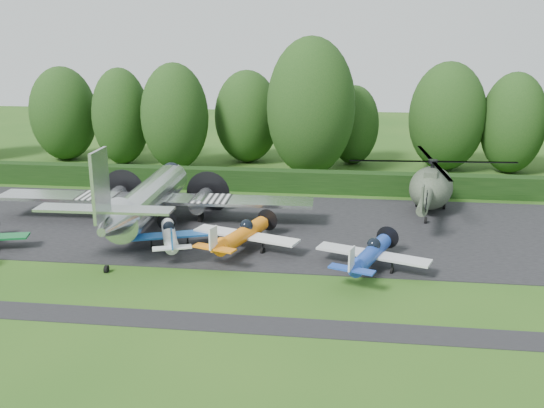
# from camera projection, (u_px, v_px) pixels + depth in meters

# --- Properties ---
(ground) EXTENTS (160.00, 160.00, 0.00)m
(ground) POSITION_uv_depth(u_px,v_px,m) (201.00, 276.00, 37.36)
(ground) COLOR #214C15
(ground) RESTS_ON ground
(apron) EXTENTS (70.00, 18.00, 0.01)m
(apron) POSITION_uv_depth(u_px,v_px,m) (232.00, 226.00, 46.89)
(apron) COLOR black
(apron) RESTS_ON ground
(taxiway_verge) EXTENTS (70.00, 2.00, 0.00)m
(taxiway_verge) POSITION_uv_depth(u_px,v_px,m) (174.00, 320.00, 31.64)
(taxiway_verge) COLOR black
(taxiway_verge) RESTS_ON ground
(hedgerow) EXTENTS (90.00, 1.60, 2.00)m
(hedgerow) POSITION_uv_depth(u_px,v_px,m) (254.00, 190.00, 57.38)
(hedgerow) COLOR black
(hedgerow) RESTS_ON ground
(transport_plane) EXTENTS (25.08, 19.23, 8.04)m
(transport_plane) POSITION_uv_depth(u_px,v_px,m) (148.00, 199.00, 46.09)
(transport_plane) COLOR silver
(transport_plane) RESTS_ON ground
(light_plane_white) EXTENTS (6.69, 7.04, 2.57)m
(light_plane_white) POSITION_uv_depth(u_px,v_px,m) (170.00, 235.00, 41.52)
(light_plane_white) COLOR silver
(light_plane_white) RESTS_ON ground
(light_plane_orange) EXTENTS (7.62, 8.01, 2.93)m
(light_plane_orange) POSITION_uv_depth(u_px,v_px,m) (242.00, 235.00, 41.11)
(light_plane_orange) COLOR orange
(light_plane_orange) RESTS_ON ground
(light_plane_blue) EXTENTS (7.24, 7.61, 2.78)m
(light_plane_blue) POSITION_uv_depth(u_px,v_px,m) (370.00, 254.00, 37.73)
(light_plane_blue) COLOR #1B3FA6
(light_plane_blue) RESTS_ON ground
(helicopter) EXTENTS (13.58, 15.90, 4.37)m
(helicopter) POSITION_uv_depth(u_px,v_px,m) (431.00, 184.00, 49.98)
(helicopter) COLOR #364233
(helicopter) RESTS_ON ground
(tree_0) EXTENTS (7.48, 7.48, 10.71)m
(tree_0) POSITION_uv_depth(u_px,v_px,m) (63.00, 114.00, 69.51)
(tree_0) COLOR black
(tree_0) RESTS_ON ground
(tree_1) EXTENTS (5.59, 5.59, 8.80)m
(tree_1) POSITION_uv_depth(u_px,v_px,m) (354.00, 125.00, 67.56)
(tree_1) COLOR black
(tree_1) RESTS_ON ground
(tree_3) EXTENTS (6.33, 6.33, 10.70)m
(tree_3) POSITION_uv_depth(u_px,v_px,m) (121.00, 117.00, 67.28)
(tree_3) COLOR black
(tree_3) RESTS_ON ground
(tree_4) EXTENTS (9.03, 9.03, 14.11)m
(tree_4) POSITION_uv_depth(u_px,v_px,m) (311.00, 107.00, 61.58)
(tree_4) COLOR black
(tree_4) RESTS_ON ground
(tree_5) EXTENTS (6.63, 6.63, 10.55)m
(tree_5) POSITION_uv_depth(u_px,v_px,m) (513.00, 123.00, 63.03)
(tree_5) COLOR black
(tree_5) RESTS_ON ground
(tree_6) EXTENTS (7.34, 7.34, 10.38)m
(tree_6) POSITION_uv_depth(u_px,v_px,m) (247.00, 117.00, 68.37)
(tree_6) COLOR black
(tree_6) RESTS_ON ground
(tree_7) EXTENTS (7.20, 7.20, 11.39)m
(tree_7) POSITION_uv_depth(u_px,v_px,m) (175.00, 117.00, 64.56)
(tree_7) COLOR black
(tree_7) RESTS_ON ground
(tree_8) EXTENTS (8.02, 8.02, 11.53)m
(tree_8) POSITION_uv_depth(u_px,v_px,m) (447.00, 117.00, 64.18)
(tree_8) COLOR black
(tree_8) RESTS_ON ground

